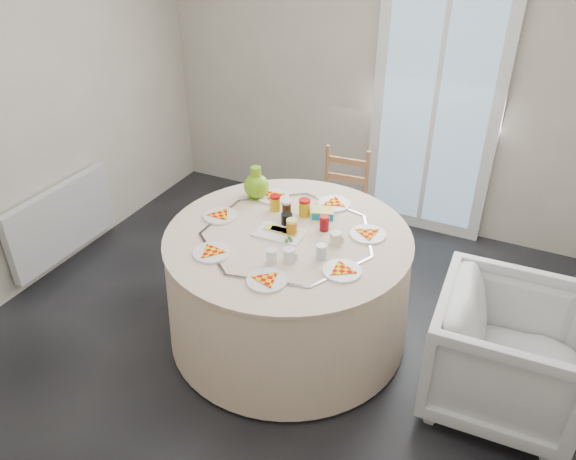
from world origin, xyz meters
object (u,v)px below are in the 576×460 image
at_px(wooden_chair, 340,199).
at_px(green_pitcher, 256,183).
at_px(table, 288,287).
at_px(armchair, 508,351).
at_px(radiator, 62,221).

bearing_deg(wooden_chair, green_pitcher, -119.44).
height_order(wooden_chair, green_pitcher, green_pitcher).
xyz_separation_m(table, armchair, (1.34, -0.01, 0.02)).
relative_size(radiator, green_pitcher, 4.60).
distance_m(radiator, green_pitcher, 1.62).
bearing_deg(radiator, green_pitcher, 13.22).
relative_size(radiator, armchair, 1.25).
bearing_deg(radiator, armchair, 0.21).
height_order(table, armchair, armchair).
xyz_separation_m(radiator, green_pitcher, (1.50, 0.35, 0.49)).
height_order(radiator, table, table).
bearing_deg(wooden_chair, radiator, -154.41).
xyz_separation_m(wooden_chair, armchair, (1.40, -1.07, -0.08)).
xyz_separation_m(radiator, wooden_chair, (1.84, 1.09, 0.09)).
distance_m(radiator, armchair, 3.24).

